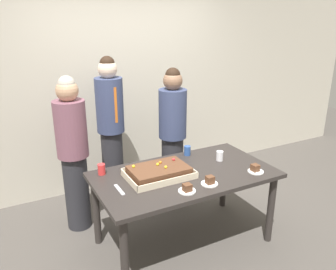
# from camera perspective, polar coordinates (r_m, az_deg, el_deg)

# --- Properties ---
(ground_plane) EXTENTS (12.00, 12.00, 0.00)m
(ground_plane) POSITION_cam_1_polar(r_m,az_deg,el_deg) (3.62, 2.61, -17.31)
(ground_plane) COLOR #4C4742
(interior_back_panel) EXTENTS (8.00, 0.12, 3.00)m
(interior_back_panel) POSITION_cam_1_polar(r_m,az_deg,el_deg) (4.41, -7.83, 10.54)
(interior_back_panel) COLOR beige
(interior_back_panel) RESTS_ON ground_plane
(party_table) EXTENTS (1.69, 0.93, 0.76)m
(party_table) POSITION_cam_1_polar(r_m,az_deg,el_deg) (3.26, 2.79, -7.81)
(party_table) COLOR #2D2826
(party_table) RESTS_ON ground_plane
(sheet_cake) EXTENTS (0.60, 0.41, 0.12)m
(sheet_cake) POSITION_cam_1_polar(r_m,az_deg,el_deg) (3.14, -1.54, -6.22)
(sheet_cake) COLOR beige
(sheet_cake) RESTS_ON party_table
(plated_slice_near_left) EXTENTS (0.15, 0.15, 0.07)m
(plated_slice_near_left) POSITION_cam_1_polar(r_m,az_deg,el_deg) (3.34, 14.46, -5.61)
(plated_slice_near_left) COLOR white
(plated_slice_near_left) RESTS_ON party_table
(plated_slice_near_right) EXTENTS (0.15, 0.15, 0.07)m
(plated_slice_near_right) POSITION_cam_1_polar(r_m,az_deg,el_deg) (2.89, 3.22, -9.04)
(plated_slice_near_right) COLOR white
(plated_slice_near_right) RESTS_ON party_table
(plated_slice_far_left) EXTENTS (0.15, 0.15, 0.08)m
(plated_slice_far_left) POSITION_cam_1_polar(r_m,az_deg,el_deg) (3.02, 7.02, -7.76)
(plated_slice_far_left) COLOR white
(plated_slice_far_left) RESTS_ON party_table
(drink_cup_nearest) EXTENTS (0.07, 0.07, 0.10)m
(drink_cup_nearest) POSITION_cam_1_polar(r_m,az_deg,el_deg) (3.61, 3.25, -2.64)
(drink_cup_nearest) COLOR #2D5199
(drink_cup_nearest) RESTS_ON party_table
(drink_cup_middle) EXTENTS (0.07, 0.07, 0.10)m
(drink_cup_middle) POSITION_cam_1_polar(r_m,az_deg,el_deg) (3.51, 8.68, -3.48)
(drink_cup_middle) COLOR white
(drink_cup_middle) RESTS_ON party_table
(drink_cup_far_end) EXTENTS (0.07, 0.07, 0.10)m
(drink_cup_far_end) POSITION_cam_1_polar(r_m,az_deg,el_deg) (3.24, -11.09, -5.67)
(drink_cup_far_end) COLOR red
(drink_cup_far_end) RESTS_ON party_table
(cake_server_utensil) EXTENTS (0.03, 0.20, 0.01)m
(cake_server_utensil) POSITION_cam_1_polar(r_m,az_deg,el_deg) (2.95, -8.17, -9.07)
(cake_server_utensil) COLOR silver
(cake_server_utensil) RESTS_ON party_table
(person_serving_front) EXTENTS (0.31, 0.31, 1.63)m
(person_serving_front) POSITION_cam_1_polar(r_m,az_deg,el_deg) (3.56, -15.64, -2.75)
(person_serving_front) COLOR #28282D
(person_serving_front) RESTS_ON ground_plane
(person_green_shirt_behind) EXTENTS (0.32, 0.32, 1.63)m
(person_green_shirt_behind) POSITION_cam_1_polar(r_m,az_deg,el_deg) (3.95, 0.76, 0.10)
(person_green_shirt_behind) COLOR #28282D
(person_green_shirt_behind) RESTS_ON ground_plane
(person_striped_tie_right) EXTENTS (0.31, 0.31, 1.76)m
(person_striped_tie_right) POSITION_cam_1_polar(r_m,az_deg,el_deg) (3.93, -9.55, 0.88)
(person_striped_tie_right) COLOR #28282D
(person_striped_tie_right) RESTS_ON ground_plane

